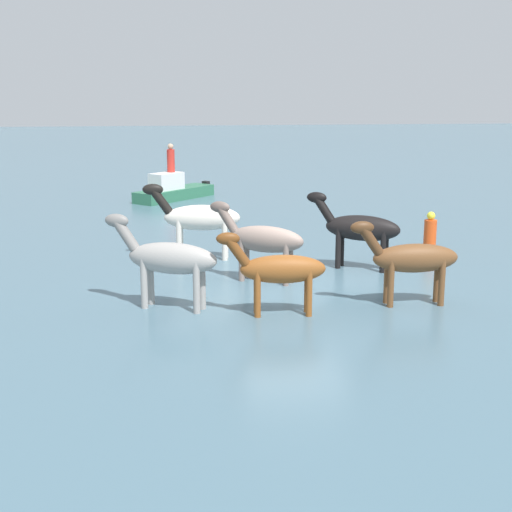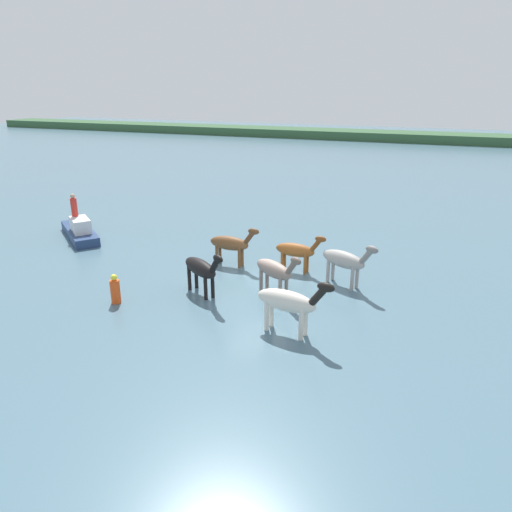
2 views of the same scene
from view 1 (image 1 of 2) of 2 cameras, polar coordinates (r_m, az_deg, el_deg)
ground_plane at (r=17.30m, az=3.18°, el=-2.32°), size 157.01×157.01×0.00m
horse_rear_stallion at (r=18.82m, az=8.14°, el=2.19°), size 2.36×1.61×1.95m
horse_dun_straggler at (r=15.85m, az=12.17°, el=-0.20°), size 2.39×0.63×1.86m
horse_mid_herd at (r=17.38m, az=0.51°, el=1.33°), size 2.29×1.59×1.90m
horse_lead at (r=15.32m, az=-6.93°, el=-0.18°), size 2.47×1.46×1.99m
horse_dark_mare at (r=19.80m, az=-4.56°, el=3.01°), size 2.69×0.94×2.07m
horse_pinto_flank at (r=14.80m, az=1.82°, el=-1.07°), size 2.27×0.66×1.76m
boat_tender_starboard at (r=30.93m, az=-6.55°, el=5.01°), size 3.55×3.61×1.32m
person_watcher_seated at (r=30.74m, az=-6.74°, el=7.61°), size 0.32×0.32×1.19m
buoy_channel_marker at (r=21.48m, az=13.58°, el=1.76°), size 0.36×0.36×1.14m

